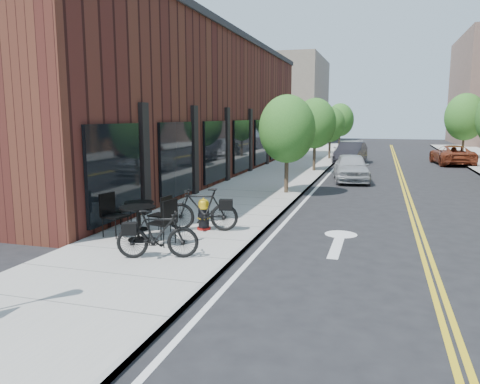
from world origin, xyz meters
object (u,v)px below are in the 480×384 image
(bistro_set_c, at_px, (139,212))
(parked_car_c, at_px, (349,151))
(bicycle_left, at_px, (202,209))
(parked_car_far, at_px, (452,155))
(bicycle_right, at_px, (157,234))
(bistro_set_b, at_px, (138,218))
(parked_car_b, at_px, (351,153))
(fire_hydrant, at_px, (204,215))
(parked_car_a, at_px, (351,167))

(bistro_set_c, height_order, parked_car_c, parked_car_c)
(bicycle_left, relative_size, bistro_set_c, 1.02)
(bistro_set_c, distance_m, parked_car_far, 24.45)
(bicycle_right, bearing_deg, bistro_set_c, 18.13)
(bicycle_right, relative_size, parked_car_far, 0.38)
(bistro_set_c, bearing_deg, bistro_set_b, -51.66)
(bistro_set_c, height_order, parked_car_b, parked_car_b)
(bicycle_left, bearing_deg, fire_hydrant, 174.38)
(parked_car_far, bearing_deg, bicycle_right, 63.97)
(parked_car_a, relative_size, parked_car_b, 0.91)
(bicycle_right, bearing_deg, bicycle_left, -19.07)
(bicycle_right, relative_size, parked_car_a, 0.44)
(bicycle_right, xyz_separation_m, bistro_set_c, (-1.60, 2.15, -0.03))
(fire_hydrant, bearing_deg, bistro_set_b, -149.65)
(bistro_set_b, bearing_deg, bistro_set_c, 129.62)
(fire_hydrant, relative_size, bistro_set_c, 0.46)
(bistro_set_b, relative_size, bistro_set_c, 1.11)
(bicycle_left, relative_size, bistro_set_b, 0.92)
(parked_car_far, bearing_deg, bistro_set_b, 60.65)
(fire_hydrant, distance_m, parked_car_a, 12.00)
(bicycle_right, relative_size, parked_car_c, 0.35)
(fire_hydrant, xyz_separation_m, parked_car_a, (3.10, 11.59, 0.15))
(fire_hydrant, bearing_deg, parked_car_a, 52.36)
(bicycle_right, xyz_separation_m, bistro_set_b, (-1.12, 1.18, 0.02))
(bistro_set_c, bearing_deg, parked_car_a, 80.36)
(fire_hydrant, height_order, bicycle_left, bicycle_left)
(bistro_set_c, distance_m, parked_car_b, 21.04)
(bicycle_right, relative_size, parked_car_b, 0.40)
(parked_car_a, bearing_deg, fire_hydrant, -112.69)
(parked_car_c, bearing_deg, bistro_set_b, -98.09)
(bicycle_right, distance_m, parked_car_a, 14.60)
(parked_car_c, bearing_deg, bicycle_left, -95.68)
(parked_car_a, xyz_separation_m, parked_car_c, (-0.80, 10.26, 0.04))
(bicycle_left, height_order, bistro_set_c, bicycle_left)
(bicycle_left, bearing_deg, bistro_set_c, -88.51)
(fire_hydrant, height_order, parked_car_b, parked_car_b)
(parked_car_b, xyz_separation_m, parked_car_far, (6.29, 1.47, -0.08))
(fire_hydrant, height_order, parked_car_a, parked_car_a)
(fire_hydrant, distance_m, bistro_set_b, 1.87)
(fire_hydrant, distance_m, parked_car_c, 21.97)
(bicycle_right, bearing_deg, parked_car_b, -25.00)
(parked_car_a, relative_size, parked_car_far, 0.86)
(bistro_set_c, distance_m, parked_car_c, 22.71)
(bistro_set_c, height_order, parked_car_a, parked_car_a)
(parked_car_far, bearing_deg, bicycle_left, 61.89)
(fire_hydrant, bearing_deg, bicycle_right, -112.81)
(bistro_set_c, xyz_separation_m, parked_car_a, (4.71, 12.11, 0.06))
(parked_car_c, relative_size, parked_car_far, 1.08)
(bistro_set_c, relative_size, parked_car_c, 0.38)
(bicycle_left, xyz_separation_m, bicycle_right, (-0.02, -2.54, -0.05))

